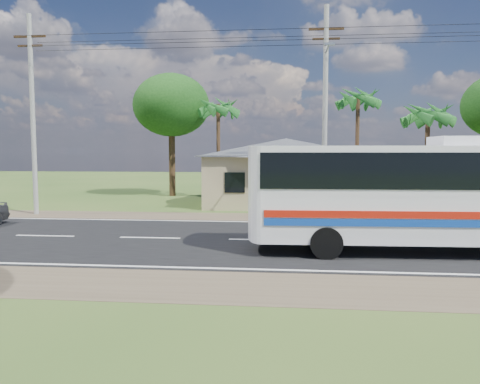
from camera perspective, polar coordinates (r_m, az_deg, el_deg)
The scene contains 11 objects.
ground at distance 18.76m, azimuth 2.46°, elevation -5.90°, with size 120.00×120.00×0.00m, color #2B4819.
road at distance 18.76m, azimuth 2.46°, elevation -5.88°, with size 120.00×16.00×0.03m.
house at distance 31.40m, azimuth 5.63°, elevation 3.32°, with size 12.40×10.00×5.00m.
utility_poles at distance 25.03m, azimuth 9.56°, elevation 10.02°, with size 32.80×2.22×11.00m.
palm_near at distance 30.67m, azimuth 21.96°, elevation 8.68°, with size 2.80×2.80×6.70m.
palm_mid at distance 34.45m, azimuth 14.20°, elevation 10.87°, with size 2.80×2.80×8.20m.
palm_far at distance 34.90m, azimuth -2.68°, elevation 10.14°, with size 2.80×2.80×7.70m.
tree_behind_house at distance 37.66m, azimuth -8.36°, elevation 10.38°, with size 6.00×6.00×9.61m.
coach_bus at distance 17.68m, azimuth 24.14°, elevation 0.56°, with size 13.12×3.19×4.05m.
motorcycle at distance 26.63m, azimuth 17.40°, elevation -1.84°, with size 0.64×1.84×0.96m, color black.
person at distance 24.74m, azimuth 25.05°, elevation -1.51°, with size 0.69×0.45×1.89m, color #1B3995.
Camera 1 is at (1.02, -18.39, 3.55)m, focal length 35.00 mm.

